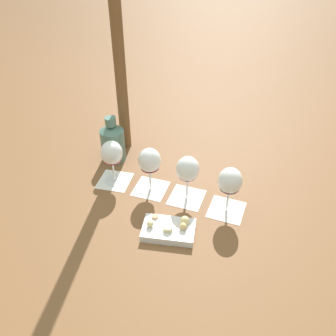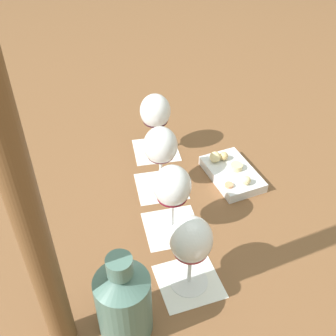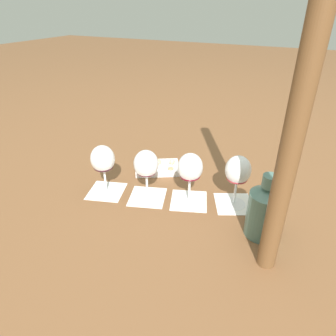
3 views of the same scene
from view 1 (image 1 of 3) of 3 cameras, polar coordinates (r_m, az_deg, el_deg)
The scene contains 12 objects.
ground_plane at distance 1.27m, azimuth -0.22°, elevation -4.15°, with size 8.00×8.00×0.00m, color brown.
tasting_card_0 at distance 1.34m, azimuth -8.55°, elevation -2.00°, with size 0.15×0.16×0.00m.
tasting_card_1 at distance 1.29m, azimuth -2.81°, elevation -3.29°, with size 0.15×0.15×0.00m.
tasting_card_2 at distance 1.26m, azimuth 3.00°, elevation -4.72°, with size 0.15×0.15×0.00m.
tasting_card_3 at distance 1.22m, azimuth 9.34°, elevation -6.60°, with size 0.15×0.15×0.00m.
wine_glass_0 at distance 1.28m, azimuth -9.00°, elevation 2.07°, with size 0.08×0.08×0.17m.
wine_glass_1 at distance 1.22m, azimuth -2.96°, elevation 0.88°, with size 0.08×0.08×0.17m.
wine_glass_2 at distance 1.19m, azimuth 3.17°, elevation -0.51°, with size 0.08×0.08×0.17m.
wine_glass_3 at distance 1.15m, azimuth 9.89°, elevation -2.38°, with size 0.08×0.08×0.17m.
ceramic_vase at distance 1.42m, azimuth -8.87°, elevation 4.20°, with size 0.09×0.09×0.19m.
snack_dish at distance 1.12m, azimuth 0.18°, elevation -9.79°, with size 0.19×0.17×0.05m.
umbrella_pole at distance 1.37m, azimuth -7.90°, elevation 17.66°, with size 0.04×0.04×0.79m.
Camera 1 is at (0.60, -0.76, 0.82)m, focal length 38.00 mm.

